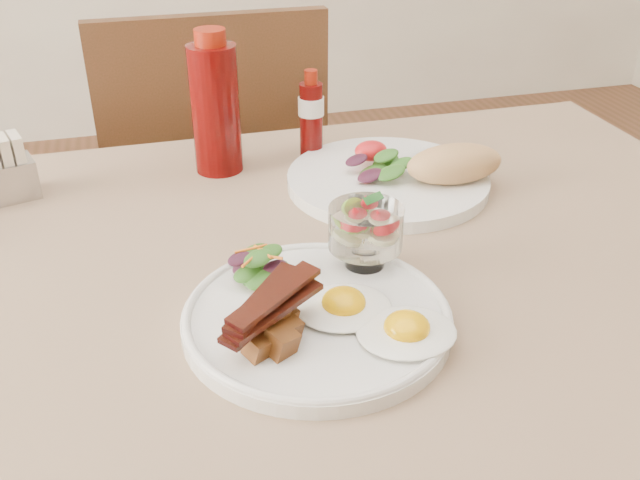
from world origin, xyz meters
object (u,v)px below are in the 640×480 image
(table, at_px, (284,331))
(hot_sauce_bottle, at_px, (311,116))
(main_plate, at_px, (317,319))
(second_plate, at_px, (403,175))
(chair_far, at_px, (215,199))
(fruit_cup, at_px, (366,228))
(ketchup_bottle, at_px, (215,107))

(table, xyz_separation_m, hot_sauce_bottle, (0.12, 0.31, 0.16))
(main_plate, xyz_separation_m, second_plate, (0.21, 0.29, 0.01))
(chair_far, bearing_deg, fruit_cup, -82.70)
(main_plate, distance_m, second_plate, 0.35)
(second_plate, bearing_deg, hot_sauce_bottle, 125.62)
(table, bearing_deg, ketchup_bottle, 94.99)
(ketchup_bottle, bearing_deg, chair_far, 85.71)
(chair_far, bearing_deg, hot_sauce_bottle, -71.21)
(hot_sauce_bottle, bearing_deg, table, -110.86)
(main_plate, relative_size, fruit_cup, 3.28)
(table, distance_m, ketchup_bottle, 0.36)
(chair_far, bearing_deg, main_plate, -89.11)
(fruit_cup, relative_size, hot_sauce_bottle, 0.61)
(ketchup_bottle, bearing_deg, fruit_cup, -71.26)
(table, distance_m, chair_far, 0.68)
(second_plate, bearing_deg, fruit_cup, -121.63)
(chair_far, height_order, hot_sauce_bottle, chair_far)
(table, xyz_separation_m, ketchup_bottle, (-0.03, 0.31, 0.19))
(chair_far, distance_m, second_plate, 0.59)
(main_plate, height_order, fruit_cup, fruit_cup)
(chair_far, distance_m, hot_sauce_bottle, 0.47)
(main_plate, relative_size, ketchup_bottle, 1.33)
(main_plate, height_order, hot_sauce_bottle, hot_sauce_bottle)
(second_plate, height_order, hot_sauce_bottle, hot_sauce_bottle)
(chair_far, height_order, ketchup_bottle, ketchup_bottle)
(table, distance_m, hot_sauce_bottle, 0.37)
(chair_far, bearing_deg, ketchup_bottle, -94.29)
(table, bearing_deg, fruit_cup, -22.18)
(main_plate, bearing_deg, hot_sauce_bottle, 75.89)
(table, bearing_deg, hot_sauce_bottle, 69.14)
(ketchup_bottle, bearing_deg, hot_sauce_bottle, 2.46)
(table, xyz_separation_m, chair_far, (0.00, 0.66, -0.14))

